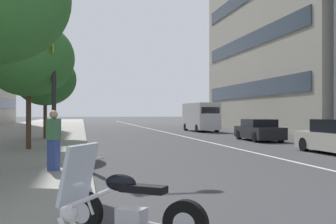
{
  "coord_description": "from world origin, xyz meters",
  "views": [
    {
      "loc": [
        -2.42,
        7.33,
        1.72
      ],
      "look_at": [
        14.45,
        3.9,
        1.76
      ],
      "focal_mm": 45.3,
      "sensor_mm": 36.0,
      "label": 1
    }
  ],
  "objects_px": {
    "delivery_van_ahead": "(201,116)",
    "pedestrian_on_plaza": "(54,140)",
    "motorcycle_by_sign_pole": "(130,209)",
    "car_lead_in_lane": "(259,131)",
    "street_lamp_with_banners": "(60,28)",
    "street_tree_far_plaza": "(45,79)",
    "street_tree_mid_sidewalk": "(29,58)"
  },
  "relations": [
    {
      "from": "street_lamp_with_banners",
      "to": "pedestrian_on_plaza",
      "type": "height_order",
      "value": "street_lamp_with_banners"
    },
    {
      "from": "delivery_van_ahead",
      "to": "pedestrian_on_plaza",
      "type": "xyz_separation_m",
      "value": [
        -26.3,
        11.67,
        -0.44
      ]
    },
    {
      "from": "delivery_van_ahead",
      "to": "street_tree_far_plaza",
      "type": "height_order",
      "value": "street_tree_far_plaza"
    },
    {
      "from": "delivery_van_ahead",
      "to": "street_tree_far_plaza",
      "type": "xyz_separation_m",
      "value": [
        -11.25,
        13.13,
        2.38
      ]
    },
    {
      "from": "delivery_van_ahead",
      "to": "street_tree_far_plaza",
      "type": "distance_m",
      "value": 17.46
    },
    {
      "from": "car_lead_in_lane",
      "to": "delivery_van_ahead",
      "type": "height_order",
      "value": "delivery_van_ahead"
    },
    {
      "from": "street_tree_mid_sidewalk",
      "to": "street_lamp_with_banners",
      "type": "bearing_deg",
      "value": -132.63
    },
    {
      "from": "street_lamp_with_banners",
      "to": "street_tree_mid_sidewalk",
      "type": "relative_size",
      "value": 1.54
    },
    {
      "from": "car_lead_in_lane",
      "to": "street_tree_mid_sidewalk",
      "type": "xyz_separation_m",
      "value": [
        -5.32,
        13.11,
        3.5
      ]
    },
    {
      "from": "motorcycle_by_sign_pole",
      "to": "street_tree_mid_sidewalk",
      "type": "xyz_separation_m",
      "value": [
        13.64,
        2.94,
        3.72
      ]
    },
    {
      "from": "delivery_van_ahead",
      "to": "street_tree_mid_sidewalk",
      "type": "relative_size",
      "value": 0.99
    },
    {
      "from": "car_lead_in_lane",
      "to": "delivery_van_ahead",
      "type": "xyz_separation_m",
      "value": [
        13.55,
        -0.1,
        0.78
      ]
    },
    {
      "from": "motorcycle_by_sign_pole",
      "to": "street_tree_mid_sidewalk",
      "type": "distance_m",
      "value": 14.44
    },
    {
      "from": "motorcycle_by_sign_pole",
      "to": "pedestrian_on_plaza",
      "type": "xyz_separation_m",
      "value": [
        6.21,
        1.4,
        0.57
      ]
    },
    {
      "from": "motorcycle_by_sign_pole",
      "to": "street_lamp_with_banners",
      "type": "bearing_deg",
      "value": -47.74
    },
    {
      "from": "car_lead_in_lane",
      "to": "street_lamp_with_banners",
      "type": "xyz_separation_m",
      "value": [
        -6.62,
        11.7,
        4.64
      ]
    },
    {
      "from": "street_tree_far_plaza",
      "to": "pedestrian_on_plaza",
      "type": "distance_m",
      "value": 15.38
    },
    {
      "from": "motorcycle_by_sign_pole",
      "to": "delivery_van_ahead",
      "type": "relative_size",
      "value": 0.33
    },
    {
      "from": "street_tree_mid_sidewalk",
      "to": "pedestrian_on_plaza",
      "type": "distance_m",
      "value": 8.22
    },
    {
      "from": "motorcycle_by_sign_pole",
      "to": "street_lamp_with_banners",
      "type": "height_order",
      "value": "street_lamp_with_banners"
    },
    {
      "from": "street_tree_far_plaza",
      "to": "pedestrian_on_plaza",
      "type": "xyz_separation_m",
      "value": [
        -15.05,
        -1.46,
        -2.81
      ]
    },
    {
      "from": "car_lead_in_lane",
      "to": "street_tree_far_plaza",
      "type": "xyz_separation_m",
      "value": [
        2.3,
        13.04,
        3.16
      ]
    },
    {
      "from": "delivery_van_ahead",
      "to": "street_lamp_with_banners",
      "type": "height_order",
      "value": "street_lamp_with_banners"
    },
    {
      "from": "car_lead_in_lane",
      "to": "delivery_van_ahead",
      "type": "distance_m",
      "value": 13.57
    },
    {
      "from": "car_lead_in_lane",
      "to": "delivery_van_ahead",
      "type": "relative_size",
      "value": 0.81
    },
    {
      "from": "car_lead_in_lane",
      "to": "street_tree_mid_sidewalk",
      "type": "bearing_deg",
      "value": 114.2
    },
    {
      "from": "street_lamp_with_banners",
      "to": "street_tree_mid_sidewalk",
      "type": "distance_m",
      "value": 2.23
    },
    {
      "from": "pedestrian_on_plaza",
      "to": "car_lead_in_lane",
      "type": "bearing_deg",
      "value": 69.97
    },
    {
      "from": "car_lead_in_lane",
      "to": "street_tree_far_plaza",
      "type": "bearing_deg",
      "value": 82.12
    },
    {
      "from": "delivery_van_ahead",
      "to": "street_lamp_with_banners",
      "type": "relative_size",
      "value": 0.64
    },
    {
      "from": "car_lead_in_lane",
      "to": "pedestrian_on_plaza",
      "type": "relative_size",
      "value": 2.75
    },
    {
      "from": "street_tree_far_plaza",
      "to": "pedestrian_on_plaza",
      "type": "relative_size",
      "value": 3.19
    }
  ]
}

